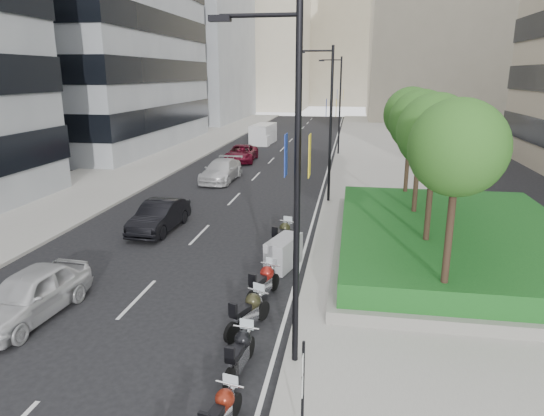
% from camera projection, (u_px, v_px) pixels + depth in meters
% --- Properties ---
extents(ground, '(160.00, 160.00, 0.00)m').
position_uv_depth(ground, '(126.00, 371.00, 12.60)').
color(ground, black).
rests_on(ground, ground).
extents(sidewalk_right, '(10.00, 100.00, 0.15)m').
position_uv_depth(sidewalk_right, '(393.00, 167.00, 39.70)').
color(sidewalk_right, '#9E9B93').
rests_on(sidewalk_right, ground).
extents(sidewalk_left, '(8.00, 100.00, 0.15)m').
position_uv_depth(sidewalk_left, '(151.00, 160.00, 42.99)').
color(sidewalk_left, '#9E9B93').
rests_on(sidewalk_left, ground).
extents(lane_edge, '(0.12, 100.00, 0.01)m').
position_uv_depth(lane_edge, '(328.00, 166.00, 40.55)').
color(lane_edge, silver).
rests_on(lane_edge, ground).
extents(lane_centre, '(0.12, 100.00, 0.01)m').
position_uv_depth(lane_centre, '(267.00, 164.00, 41.36)').
color(lane_centre, silver).
rests_on(lane_centre, ground).
extents(building_grey_far, '(22.00, 26.00, 30.00)m').
position_uv_depth(building_grey_far, '(174.00, 26.00, 78.94)').
color(building_grey_far, gray).
rests_on(building_grey_far, ground).
extents(building_cream_right, '(28.00, 24.00, 36.00)m').
position_uv_depth(building_cream_right, '(458.00, 8.00, 80.42)').
color(building_cream_right, '#B7AD93').
rests_on(building_cream_right, ground).
extents(building_cream_left, '(26.00, 24.00, 34.00)m').
position_uv_depth(building_cream_left, '(248.00, 29.00, 105.99)').
color(building_cream_left, '#B7AD93').
rests_on(building_cream_left, ground).
extents(building_cream_centre, '(30.00, 24.00, 38.00)m').
position_uv_depth(building_cream_centre, '(343.00, 26.00, 121.34)').
color(building_cream_centre, '#B7AD93').
rests_on(building_cream_centre, ground).
extents(planter, '(10.00, 14.00, 0.40)m').
position_uv_depth(planter, '(454.00, 248.00, 20.45)').
color(planter, gray).
rests_on(planter, sidewalk_right).
extents(hedge, '(9.40, 13.40, 0.80)m').
position_uv_depth(hedge, '(455.00, 235.00, 20.29)').
color(hedge, '#124016').
rests_on(hedge, planter).
extents(tree_0, '(2.80, 2.80, 6.30)m').
position_uv_depth(tree_0, '(458.00, 149.00, 13.62)').
color(tree_0, '#332319').
rests_on(tree_0, planter).
extents(tree_1, '(2.80, 2.80, 6.30)m').
position_uv_depth(tree_1, '(435.00, 132.00, 17.43)').
color(tree_1, '#332319').
rests_on(tree_1, planter).
extents(tree_2, '(2.80, 2.80, 6.30)m').
position_uv_depth(tree_2, '(421.00, 122.00, 21.23)').
color(tree_2, '#332319').
rests_on(tree_2, planter).
extents(tree_3, '(2.80, 2.80, 6.30)m').
position_uv_depth(tree_3, '(411.00, 115.00, 25.04)').
color(tree_3, '#332319').
rests_on(tree_3, planter).
extents(lamp_post_0, '(2.34, 0.45, 9.00)m').
position_uv_depth(lamp_post_0, '(291.00, 177.00, 11.55)').
color(lamp_post_0, black).
rests_on(lamp_post_0, ground).
extents(lamp_post_1, '(2.34, 0.45, 9.00)m').
position_uv_depth(lamp_post_1, '(328.00, 117.00, 27.72)').
color(lamp_post_1, black).
rests_on(lamp_post_1, ground).
extents(lamp_post_2, '(2.34, 0.45, 9.00)m').
position_uv_depth(lamp_post_2, '(338.00, 101.00, 44.83)').
color(lamp_post_2, black).
rests_on(lamp_post_2, ground).
extents(parking_sign, '(0.06, 0.32, 2.50)m').
position_uv_depth(parking_sign, '(303.00, 388.00, 9.56)').
color(parking_sign, black).
rests_on(parking_sign, ground).
extents(motorcycle_1, '(0.69, 1.96, 0.99)m').
position_uv_depth(motorcycle_1, '(221.00, 414.00, 10.20)').
color(motorcycle_1, black).
rests_on(motorcycle_1, ground).
extents(motorcycle_2, '(0.70, 2.11, 1.05)m').
position_uv_depth(motorcycle_2, '(240.00, 353.00, 12.40)').
color(motorcycle_2, black).
rests_on(motorcycle_2, ground).
extents(motorcycle_3, '(1.06, 2.09, 1.10)m').
position_uv_depth(motorcycle_3, '(249.00, 312.00, 14.45)').
color(motorcycle_3, black).
rests_on(motorcycle_3, ground).
extents(motorcycle_4, '(0.94, 2.15, 1.11)m').
position_uv_depth(motorcycle_4, '(264.00, 283.00, 16.49)').
color(motorcycle_4, black).
rests_on(motorcycle_4, ground).
extents(motorcycle_5, '(1.34, 2.17, 1.23)m').
position_uv_depth(motorcycle_5, '(284.00, 253.00, 19.17)').
color(motorcycle_5, black).
rests_on(motorcycle_5, ground).
extents(motorcycle_6, '(0.91, 2.20, 1.13)m').
position_uv_depth(motorcycle_6, '(283.00, 235.00, 21.30)').
color(motorcycle_6, black).
rests_on(motorcycle_6, ground).
extents(car_a, '(2.20, 4.69, 1.55)m').
position_uv_depth(car_a, '(29.00, 294.00, 15.19)').
color(car_a, silver).
rests_on(car_a, ground).
extents(car_b, '(1.75, 4.54, 1.48)m').
position_uv_depth(car_b, '(159.00, 216.00, 23.71)').
color(car_b, black).
rests_on(car_b, ground).
extents(car_c, '(2.35, 5.32, 1.52)m').
position_uv_depth(car_c, '(221.00, 171.00, 34.81)').
color(car_c, silver).
rests_on(car_c, ground).
extents(car_d, '(2.67, 5.31, 1.44)m').
position_uv_depth(car_d, '(241.00, 153.00, 42.62)').
color(car_d, maroon).
rests_on(car_d, ground).
extents(delivery_van, '(2.30, 5.19, 2.12)m').
position_uv_depth(delivery_van, '(263.00, 135.00, 53.47)').
color(delivery_van, white).
rests_on(delivery_van, ground).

